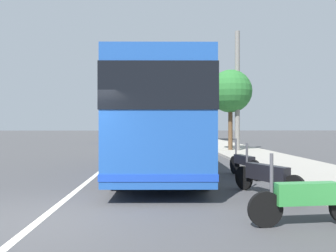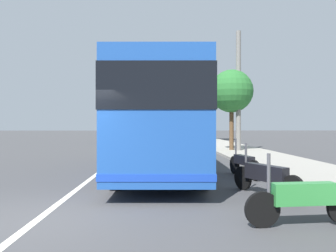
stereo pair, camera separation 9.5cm
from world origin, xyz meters
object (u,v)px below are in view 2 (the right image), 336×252
roadside_tree_mid_block (232,92)px  roadside_tree_far_block (209,93)px  car_far_distant (164,133)px  car_behind_bus (126,132)px  motorcycle_far_end (265,176)px  motorcycle_nearest_curb (244,163)px  motorcycle_by_tree (303,199)px  car_ahead_same_lane (116,136)px  coach_bus (162,117)px  utility_pole (238,92)px

roadside_tree_mid_block → roadside_tree_far_block: (15.71, -0.90, 1.53)m
car_far_distant → car_behind_bus: (2.14, 6.00, 0.06)m
roadside_tree_mid_block → motorcycle_far_end: bearing=170.7°
car_far_distant → motorcycle_nearest_curb: bearing=179.1°
roadside_tree_far_block → motorcycle_nearest_curb: bearing=173.8°
motorcycle_by_tree → car_far_distant: (43.01, 1.83, 0.21)m
car_ahead_same_lane → roadside_tree_far_block: roadside_tree_far_block is taller
motorcycle_nearest_curb → roadside_tree_mid_block: bearing=-22.7°
car_behind_bus → car_far_distant: bearing=70.5°
coach_bus → car_ahead_same_lane: bearing=13.9°
motorcycle_by_tree → utility_pole: 15.80m
roadside_tree_far_block → roadside_tree_mid_block: bearing=176.7°
motorcycle_by_tree → roadside_tree_far_block: size_ratio=0.27×
motorcycle_far_end → car_far_distant: size_ratio=0.50×
car_ahead_same_lane → roadside_tree_far_block: size_ratio=0.54×
roadside_tree_mid_block → roadside_tree_far_block: 15.81m
motorcycle_far_end → motorcycle_nearest_curb: (2.91, -0.24, -0.02)m
car_far_distant → utility_pole: 28.37m
car_behind_bus → roadside_tree_far_block: (-13.89, -11.01, 4.77)m
coach_bus → utility_pole: size_ratio=1.32×
coach_bus → motorcycle_nearest_curb: coach_bus is taller
motorcycle_by_tree → car_ahead_same_lane: (26.93, 6.85, 0.27)m
car_ahead_same_lane → motorcycle_far_end: bearing=12.0°
motorcycle_nearest_curb → car_ahead_same_lane: bearing=6.3°
car_ahead_same_lane → roadside_tree_far_block: (4.34, -10.03, 4.78)m
motorcycle_far_end → roadside_tree_mid_block: 13.82m
motorcycle_by_tree → car_ahead_same_lane: size_ratio=0.51×
motorcycle_far_end → coach_bus: bearing=6.0°
motorcycle_far_end → roadside_tree_mid_block: (13.20, -2.15, 3.50)m
car_far_distant → roadside_tree_mid_block: 27.95m
car_ahead_same_lane → roadside_tree_mid_block: size_ratio=0.76×
roadside_tree_mid_block → utility_pole: (-0.37, -0.37, -0.05)m
motorcycle_far_end → utility_pole: bearing=-35.9°
car_behind_bus → roadside_tree_mid_block: bearing=19.0°
motorcycle_nearest_curb → car_behind_bus: bearing=-0.5°
car_far_distant → roadside_tree_far_block: roadside_tree_far_block is taller
motorcycle_nearest_curb → car_far_distant: car_far_distant is taller
roadside_tree_far_block → utility_pole: 16.17m
motorcycle_by_tree → car_behind_bus: car_behind_bus is taller
car_far_distant → car_ahead_same_lane: 16.84m
motorcycle_by_tree → car_far_distant: 43.05m
roadside_tree_far_block → motorcycle_by_tree: bearing=174.2°
car_ahead_same_lane → car_behind_bus: (18.22, 0.98, 0.01)m
roadside_tree_far_block → motorcycle_far_end: bearing=174.0°
car_far_distant → roadside_tree_mid_block: bearing=-175.7°
roadside_tree_far_block → car_ahead_same_lane: bearing=113.4°
car_far_distant → utility_pole: utility_pole is taller
motorcycle_nearest_curb → roadside_tree_far_block: roadside_tree_far_block is taller
utility_pole → roadside_tree_mid_block: bearing=44.7°
motorcycle_nearest_curb → utility_pole: bearing=-25.1°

